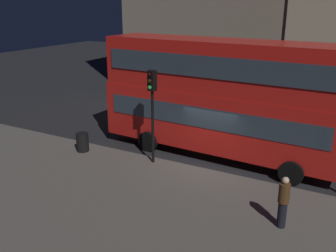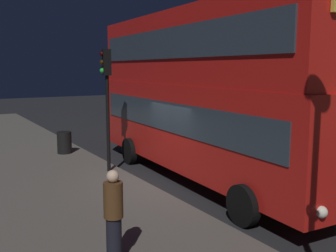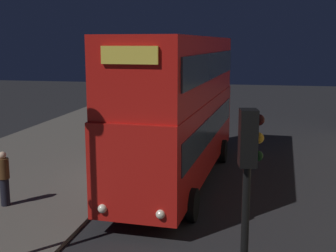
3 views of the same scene
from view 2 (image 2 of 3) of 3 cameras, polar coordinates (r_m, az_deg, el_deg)
name	(u,v)px [view 2 (image 2 of 3)]	position (r m, az deg, el deg)	size (l,w,h in m)	color
ground_plane	(171,185)	(12.39, 0.45, -8.51)	(80.00, 80.00, 0.00)	#232326
double_decker_bus	(202,88)	(12.62, 4.92, 5.43)	(11.23, 3.16, 5.32)	red
traffic_light_near_kerb	(107,85)	(13.28, -8.84, 5.92)	(0.37, 0.39, 4.08)	black
pedestrian	(114,216)	(7.20, -7.85, -12.75)	(0.34, 0.34, 1.73)	black
litter_bin	(64,143)	(16.80, -14.70, -2.32)	(0.58, 0.58, 0.89)	black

